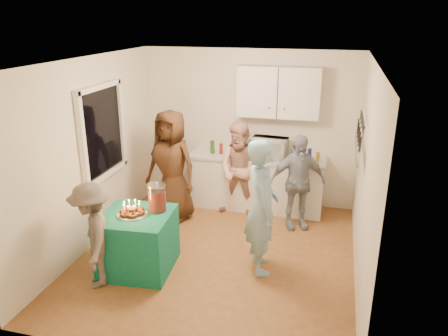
% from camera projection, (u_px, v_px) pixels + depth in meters
% --- Properties ---
extents(floor, '(4.00, 4.00, 0.00)m').
position_uv_depth(floor, '(217.00, 255.00, 5.96)').
color(floor, brown).
rests_on(floor, ground).
extents(ceiling, '(4.00, 4.00, 0.00)m').
position_uv_depth(ceiling, '(216.00, 61.00, 5.09)').
color(ceiling, white).
rests_on(ceiling, floor).
extents(back_wall, '(3.60, 3.60, 0.00)m').
position_uv_depth(back_wall, '(249.00, 128.00, 7.35)').
color(back_wall, silver).
rests_on(back_wall, floor).
extents(left_wall, '(4.00, 4.00, 0.00)m').
position_uv_depth(left_wall, '(90.00, 155.00, 5.96)').
color(left_wall, silver).
rests_on(left_wall, floor).
extents(right_wall, '(4.00, 4.00, 0.00)m').
position_uv_depth(right_wall, '(365.00, 179.00, 5.09)').
color(right_wall, silver).
rests_on(right_wall, floor).
extents(window_night, '(0.04, 1.00, 1.20)m').
position_uv_depth(window_night, '(102.00, 132.00, 6.14)').
color(window_night, black).
rests_on(window_night, left_wall).
extents(counter, '(2.20, 0.58, 0.86)m').
position_uv_depth(counter, '(256.00, 183.00, 7.32)').
color(counter, white).
rests_on(counter, floor).
extents(countertop, '(2.24, 0.62, 0.05)m').
position_uv_depth(countertop, '(257.00, 158.00, 7.16)').
color(countertop, beige).
rests_on(countertop, counter).
extents(upper_cabinet, '(1.30, 0.30, 0.80)m').
position_uv_depth(upper_cabinet, '(279.00, 92.00, 6.87)').
color(upper_cabinet, white).
rests_on(upper_cabinet, back_wall).
extents(pot_rack, '(0.12, 1.00, 0.60)m').
position_uv_depth(pot_rack, '(359.00, 138.00, 5.65)').
color(pot_rack, black).
rests_on(pot_rack, right_wall).
extents(microwave, '(0.60, 0.43, 0.32)m').
position_uv_depth(microwave, '(269.00, 148.00, 7.06)').
color(microwave, white).
rests_on(microwave, countertop).
extents(party_table, '(0.91, 0.91, 0.76)m').
position_uv_depth(party_table, '(138.00, 242.00, 5.55)').
color(party_table, '#106A4E').
rests_on(party_table, floor).
extents(donut_cake, '(0.38, 0.38, 0.18)m').
position_uv_depth(donut_cake, '(132.00, 208.00, 5.39)').
color(donut_cake, '#381C0C').
rests_on(donut_cake, party_table).
extents(punch_jar, '(0.22, 0.22, 0.34)m').
position_uv_depth(punch_jar, '(157.00, 198.00, 5.48)').
color(punch_jar, red).
rests_on(punch_jar, party_table).
extents(man_birthday, '(0.61, 0.74, 1.74)m').
position_uv_depth(man_birthday, '(262.00, 207.00, 5.38)').
color(man_birthday, '#8DB7CD').
rests_on(man_birthday, floor).
extents(woman_back_left, '(0.97, 0.75, 1.77)m').
position_uv_depth(woman_back_left, '(172.00, 166.00, 6.77)').
color(woman_back_left, brown).
rests_on(woman_back_left, floor).
extents(woman_back_center, '(0.82, 0.68, 1.55)m').
position_uv_depth(woman_back_center, '(241.00, 170.00, 6.92)').
color(woman_back_center, tan).
rests_on(woman_back_center, floor).
extents(woman_back_right, '(0.94, 0.66, 1.47)m').
position_uv_depth(woman_back_right, '(297.00, 182.00, 6.53)').
color(woman_back_right, '#112238').
rests_on(woman_back_right, floor).
extents(child_near_left, '(0.86, 0.97, 1.31)m').
position_uv_depth(child_near_left, '(93.00, 235.00, 5.14)').
color(child_near_left, '#534942').
rests_on(child_near_left, floor).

